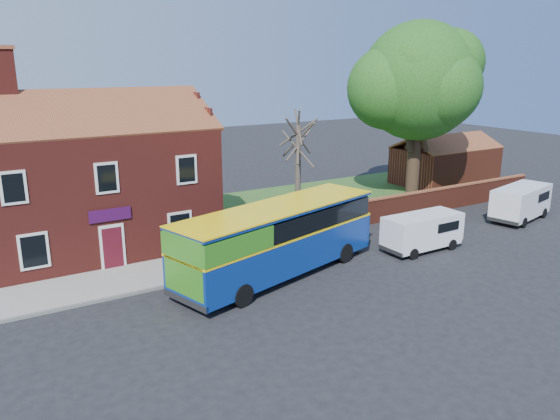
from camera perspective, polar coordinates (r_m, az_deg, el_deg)
ground at (r=24.53m, az=4.01°, el=-8.57°), size 120.00×120.00×0.00m
pavement at (r=26.64m, az=-15.96°, el=-7.03°), size 18.00×3.50×0.12m
kerb at (r=25.07m, az=-14.86°, el=-8.35°), size 18.00×0.15×0.14m
grass_strip at (r=41.88m, az=8.35°, el=1.44°), size 26.00×12.00×0.04m
shop_building at (r=31.05m, az=-19.33°, el=2.33°), size 12.30×8.13×10.50m
boundary_wall at (r=37.41m, az=14.22°, el=0.72°), size 22.00×0.38×1.60m
outbuilding at (r=47.69m, az=16.84°, el=4.59°), size 8.20×5.06×4.17m
bus at (r=25.45m, az=-0.75°, el=-2.99°), size 11.52×5.75×3.40m
van_near at (r=30.38m, az=14.67°, el=-2.08°), size 4.50×1.90×1.97m
van_far at (r=38.30m, az=23.86°, el=0.82°), size 5.26×3.04×2.17m
large_tree at (r=40.48m, az=14.15°, el=12.56°), size 10.41×8.23×12.70m
bare_tree at (r=33.40m, az=1.89°, el=4.19°), size 2.55×3.04×6.80m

